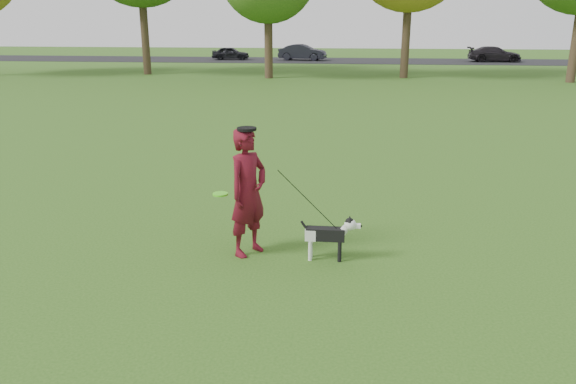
# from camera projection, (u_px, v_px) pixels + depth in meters

# --- Properties ---
(ground) EXTENTS (120.00, 120.00, 0.00)m
(ground) POSITION_uv_depth(u_px,v_px,m) (293.00, 247.00, 8.82)
(ground) COLOR #285116
(ground) RESTS_ON ground
(road) EXTENTS (120.00, 7.00, 0.02)m
(road) POSITION_uv_depth(u_px,v_px,m) (341.00, 61.00, 46.78)
(road) COLOR black
(road) RESTS_ON ground
(man) EXTENTS (0.78, 0.84, 1.93)m
(man) POSITION_uv_depth(u_px,v_px,m) (248.00, 192.00, 8.31)
(man) COLOR #500B1C
(man) RESTS_ON ground
(dog) EXTENTS (0.91, 0.18, 0.69)m
(dog) POSITION_uv_depth(u_px,v_px,m) (330.00, 233.00, 8.23)
(dog) COLOR black
(dog) RESTS_ON ground
(car_left) EXTENTS (3.19, 1.40, 1.07)m
(car_left) POSITION_uv_depth(u_px,v_px,m) (231.00, 53.00, 47.58)
(car_left) COLOR black
(car_left) RESTS_ON road
(car_mid) EXTENTS (4.10, 1.94, 1.30)m
(car_mid) POSITION_uv_depth(u_px,v_px,m) (302.00, 52.00, 46.92)
(car_mid) COLOR black
(car_mid) RESTS_ON road
(car_right) EXTENTS (4.18, 1.76, 1.21)m
(car_right) POSITION_uv_depth(u_px,v_px,m) (494.00, 54.00, 45.33)
(car_right) COLOR black
(car_right) RESTS_ON road
(man_held_items) EXTENTS (1.89, 0.31, 1.48)m
(man_held_items) POSITION_uv_depth(u_px,v_px,m) (302.00, 196.00, 8.15)
(man_held_items) COLOR #51E01C
(man_held_items) RESTS_ON ground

